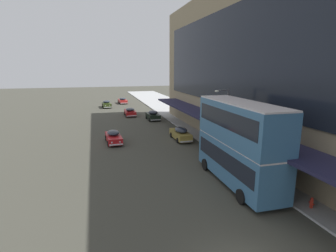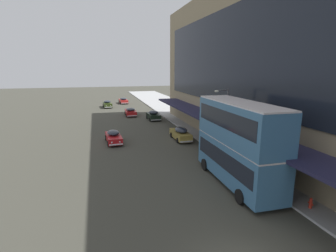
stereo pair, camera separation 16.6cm
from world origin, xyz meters
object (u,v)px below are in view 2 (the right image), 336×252
at_px(sedan_far_back, 114,137).
at_px(fire_hydrant, 311,203).
at_px(sedan_second_near, 123,101).
at_px(sedan_second_mid, 107,104).
at_px(sedan_trailing_mid, 153,115).
at_px(sedan_trailing_near, 181,134).
at_px(sedan_oncoming_front, 131,112).
at_px(street_lamp, 225,118).
at_px(transit_bus_kerbside_front, 238,141).

relative_size(sedan_far_back, fire_hydrant, 6.42).
relative_size(sedan_second_near, sedan_second_mid, 0.99).
bearing_deg(sedan_far_back, sedan_trailing_mid, 58.84).
relative_size(sedan_far_back, sedan_second_near, 0.97).
distance_m(sedan_trailing_near, fire_hydrant, 18.18).
relative_size(sedan_oncoming_front, street_lamp, 0.71).
bearing_deg(sedan_trailing_mid, sedan_second_mid, 112.35).
bearing_deg(sedan_second_near, sedan_trailing_near, -84.84).
bearing_deg(sedan_oncoming_front, sedan_far_back, -103.87).
bearing_deg(sedan_far_back, fire_hydrant, -60.12).
bearing_deg(street_lamp, sedan_oncoming_front, 102.81).
height_order(sedan_trailing_near, sedan_second_mid, sedan_trailing_near).
xyz_separation_m(sedan_second_near, sedan_trailing_mid, (2.77, -22.83, 0.07)).
distance_m(sedan_second_near, sedan_trailing_mid, 22.99).
bearing_deg(sedan_trailing_mid, fire_hydrant, -84.14).
height_order(transit_bus_kerbside_front, sedan_trailing_mid, transit_bus_kerbside_front).
bearing_deg(sedan_oncoming_front, sedan_second_mid, 107.21).
height_order(transit_bus_kerbside_front, fire_hydrant, transit_bus_kerbside_front).
distance_m(transit_bus_kerbside_front, sedan_second_mid, 44.43).
bearing_deg(fire_hydrant, sedan_trailing_mid, 95.86).
bearing_deg(fire_hydrant, sedan_trailing_near, 98.60).
xyz_separation_m(sedan_trailing_mid, fire_hydrant, (3.24, -31.51, -0.31)).
bearing_deg(sedan_trailing_near, sedan_oncoming_front, 101.55).
distance_m(sedan_far_back, sedan_trailing_mid, 14.74).
distance_m(sedan_trailing_near, sedan_second_mid, 31.41).
xyz_separation_m(sedan_far_back, fire_hydrant, (10.86, -18.90, -0.24)).
bearing_deg(sedan_far_back, sedan_second_mid, 88.74).
xyz_separation_m(sedan_trailing_near, sedan_second_near, (-3.29, 36.37, -0.05)).
xyz_separation_m(transit_bus_kerbside_front, street_lamp, (1.92, 5.79, 0.61)).
xyz_separation_m(sedan_oncoming_front, sedan_second_mid, (-3.70, 11.94, 0.04)).
bearing_deg(sedan_second_near, sedan_far_back, -97.81).
relative_size(sedan_second_near, fire_hydrant, 6.61).
distance_m(transit_bus_kerbside_front, sedan_oncoming_front, 32.10).
relative_size(sedan_far_back, sedan_second_mid, 0.96).
bearing_deg(transit_bus_kerbside_front, sedan_far_back, 120.58).
bearing_deg(sedan_oncoming_front, sedan_trailing_mid, -56.87).
relative_size(sedan_second_mid, street_lamp, 0.70).
bearing_deg(sedan_second_mid, sedan_oncoming_front, -72.79).
height_order(sedan_trailing_near, sedan_second_near, sedan_trailing_near).
relative_size(sedan_second_near, sedan_trailing_mid, 1.07).
relative_size(transit_bus_kerbside_front, sedan_second_mid, 2.02).
bearing_deg(street_lamp, sedan_trailing_mid, 97.16).
xyz_separation_m(sedan_far_back, sedan_oncoming_front, (4.35, 17.63, 0.02)).
bearing_deg(sedan_trailing_near, fire_hydrant, -81.40).
relative_size(sedan_trailing_mid, sedan_oncoming_front, 0.91).
bearing_deg(fire_hydrant, sedan_far_back, 119.88).
xyz_separation_m(sedan_oncoming_front, fire_hydrant, (6.51, -36.53, -0.25)).
height_order(sedan_trailing_mid, fire_hydrant, sedan_trailing_mid).
relative_size(sedan_far_back, sedan_trailing_near, 0.96).
height_order(sedan_far_back, fire_hydrant, sedan_far_back).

